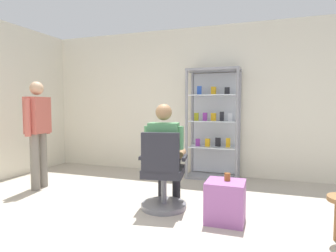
{
  "coord_description": "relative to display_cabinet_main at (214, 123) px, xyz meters",
  "views": [
    {
      "loc": [
        1.29,
        -2.21,
        1.27
      ],
      "look_at": [
        0.05,
        1.33,
        1.0
      ],
      "focal_mm": 30.4,
      "sensor_mm": 36.0,
      "label": 1
    }
  ],
  "objects": [
    {
      "name": "office_chair",
      "position": [
        -0.29,
        -1.79,
        -0.57
      ],
      "size": [
        0.6,
        0.56,
        0.96
      ],
      "color": "slate",
      "rests_on": "ground"
    },
    {
      "name": "tea_glass",
      "position": [
        0.49,
        -1.87,
        -0.47
      ],
      "size": [
        0.07,
        0.07,
        0.08
      ],
      "primitive_type": "cylinder",
      "color": "brown",
      "rests_on": "storage_crate"
    },
    {
      "name": "seated_shopkeeper",
      "position": [
        -0.32,
        -1.63,
        -0.25
      ],
      "size": [
        0.53,
        0.6,
        1.29
      ],
      "color": "black",
      "rests_on": "ground"
    },
    {
      "name": "back_wall",
      "position": [
        -0.4,
        0.24,
        0.39
      ],
      "size": [
        6.0,
        0.1,
        2.7
      ],
      "primitive_type": "cube",
      "color": "silver",
      "rests_on": "ground"
    },
    {
      "name": "standing_customer",
      "position": [
        -2.4,
        -1.56,
        -0.03
      ],
      "size": [
        0.26,
        0.52,
        1.63
      ],
      "color": "slate",
      "rests_on": "ground"
    },
    {
      "name": "ground_plane",
      "position": [
        -0.4,
        -2.76,
        -0.96
      ],
      "size": [
        7.2,
        7.2,
        0.0
      ],
      "primitive_type": "plane",
      "color": "#B2A899"
    },
    {
      "name": "storage_crate",
      "position": [
        0.48,
        -1.91,
        -0.74
      ],
      "size": [
        0.41,
        0.38,
        0.45
      ],
      "primitive_type": "cube",
      "color": "#9E599E",
      "rests_on": "ground"
    },
    {
      "name": "display_cabinet_main",
      "position": [
        0.0,
        0.0,
        0.0
      ],
      "size": [
        0.9,
        0.45,
        1.9
      ],
      "color": "gray",
      "rests_on": "ground"
    }
  ]
}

